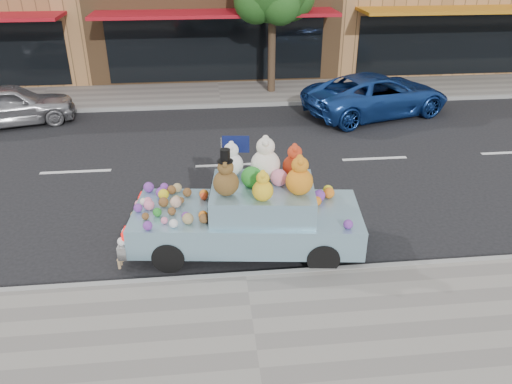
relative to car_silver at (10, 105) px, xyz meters
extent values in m
plane|color=black|center=(6.75, -3.93, -0.66)|extent=(120.00, 120.00, 0.00)
cube|color=gray|center=(6.75, -10.43, -0.60)|extent=(60.00, 3.00, 0.12)
cube|color=gray|center=(6.75, 2.57, -0.60)|extent=(60.00, 3.00, 0.12)
cube|color=gray|center=(6.75, -8.93, -0.59)|extent=(60.00, 0.12, 0.13)
cube|color=gray|center=(6.75, 1.07, -0.59)|extent=(60.00, 0.12, 0.13)
cube|color=black|center=(6.75, 4.05, 0.74)|extent=(8.50, 0.06, 2.40)
cube|color=#A60F1A|center=(6.75, 3.17, 2.24)|extent=(9.00, 1.80, 0.12)
cube|color=black|center=(16.75, 4.05, 0.74)|extent=(8.50, 0.06, 2.40)
cube|color=#C27816|center=(16.75, 3.17, 2.24)|extent=(9.00, 1.80, 0.12)
cylinder|color=#38281C|center=(8.75, 2.57, 0.94)|extent=(0.28, 0.28, 3.20)
sphere|color=#1C4C15|center=(8.15, 2.37, 2.76)|extent=(1.60, 1.60, 1.60)
sphere|color=#1C4C15|center=(8.95, 1.97, 2.66)|extent=(1.40, 1.40, 1.40)
imported|color=#A4A3A8|center=(0.00, 0.00, 0.00)|extent=(4.15, 2.54, 1.32)
imported|color=#1B4195|center=(11.96, -0.27, 0.03)|extent=(5.44, 3.68, 1.39)
cylinder|color=black|center=(8.16, -8.83, -0.36)|extent=(0.62, 0.27, 0.60)
cylinder|color=black|center=(8.35, -7.28, -0.36)|extent=(0.62, 0.27, 0.60)
cylinder|color=black|center=(5.38, -8.49, -0.36)|extent=(0.62, 0.27, 0.60)
cylinder|color=black|center=(5.57, -6.95, -0.36)|extent=(0.62, 0.27, 0.60)
cube|color=#7FAABE|center=(6.87, -7.89, -0.11)|extent=(4.47, 2.20, 0.60)
cube|color=#7FAABE|center=(7.16, -7.92, 0.44)|extent=(2.06, 1.71, 0.50)
cube|color=silver|center=(4.66, -7.62, -0.26)|extent=(0.37, 1.79, 0.26)
cube|color=red|center=(4.63, -8.30, 0.06)|extent=(0.09, 0.29, 0.16)
cube|color=red|center=(4.79, -6.95, 0.06)|extent=(0.09, 0.29, 0.16)
cube|color=black|center=(6.22, -7.81, 0.44)|extent=(0.19, 1.30, 0.40)
sphere|color=brown|center=(6.48, -8.19, 0.92)|extent=(0.47, 0.47, 0.47)
sphere|color=brown|center=(6.48, -8.19, 1.22)|extent=(0.29, 0.29, 0.29)
sphere|color=brown|center=(6.48, -8.29, 1.32)|extent=(0.11, 0.11, 0.11)
sphere|color=brown|center=(6.48, -8.09, 1.32)|extent=(0.11, 0.11, 0.11)
cylinder|color=black|center=(6.48, -8.19, 1.35)|extent=(0.27, 0.27, 0.02)
cylinder|color=black|center=(6.48, -8.19, 1.46)|extent=(0.17, 0.17, 0.22)
sphere|color=beige|center=(7.26, -7.58, 0.97)|extent=(0.56, 0.56, 0.56)
sphere|color=beige|center=(7.26, -7.58, 1.33)|extent=(0.35, 0.35, 0.35)
sphere|color=beige|center=(7.26, -7.70, 1.45)|extent=(0.13, 0.13, 0.13)
sphere|color=beige|center=(7.26, -7.46, 1.45)|extent=(0.13, 0.13, 0.13)
sphere|color=orange|center=(7.77, -8.30, 0.94)|extent=(0.49, 0.49, 0.49)
sphere|color=orange|center=(7.77, -8.30, 1.25)|extent=(0.31, 0.31, 0.31)
sphere|color=orange|center=(7.77, -8.40, 1.35)|extent=(0.12, 0.12, 0.12)
sphere|color=orange|center=(7.77, -8.19, 1.35)|extent=(0.12, 0.12, 0.12)
sphere|color=#B22F13|center=(7.81, -7.59, 0.91)|extent=(0.45, 0.45, 0.45)
sphere|color=#B22F13|center=(7.81, -7.59, 1.20)|extent=(0.28, 0.28, 0.28)
sphere|color=#B22F13|center=(7.81, -7.69, 1.29)|extent=(0.11, 0.11, 0.11)
sphere|color=#B22F13|center=(7.81, -7.50, 1.29)|extent=(0.11, 0.11, 0.11)
sphere|color=white|center=(6.62, -7.40, 0.92)|extent=(0.46, 0.46, 0.46)
sphere|color=white|center=(6.62, -7.40, 1.22)|extent=(0.29, 0.29, 0.29)
sphere|color=white|center=(6.62, -7.50, 1.31)|extent=(0.11, 0.11, 0.11)
sphere|color=white|center=(6.62, -7.30, 1.31)|extent=(0.11, 0.11, 0.11)
sphere|color=#F9AC1B|center=(7.10, -8.47, 0.88)|extent=(0.38, 0.38, 0.38)
sphere|color=#F9AC1B|center=(7.10, -8.47, 1.12)|extent=(0.23, 0.23, 0.23)
sphere|color=#F9AC1B|center=(7.10, -8.55, 1.20)|extent=(0.09, 0.09, 0.09)
sphere|color=#F9AC1B|center=(7.10, -8.39, 1.20)|extent=(0.09, 0.09, 0.09)
sphere|color=#227C23|center=(6.97, -7.90, 0.87)|extent=(0.40, 0.40, 0.40)
sphere|color=#D46A88|center=(7.47, -7.91, 0.84)|extent=(0.32, 0.32, 0.32)
sphere|color=brown|center=(5.43, -7.10, 0.28)|extent=(0.18, 0.18, 0.18)
sphere|color=brown|center=(5.74, -7.23, 0.28)|extent=(0.18, 0.18, 0.18)
sphere|color=#692E8D|center=(5.27, -6.93, 0.27)|extent=(0.17, 0.17, 0.17)
sphere|color=#692E8D|center=(4.83, -7.76, 0.27)|extent=(0.17, 0.17, 0.17)
sphere|color=gold|center=(5.28, -7.30, 0.30)|extent=(0.21, 0.21, 0.21)
sphere|color=#692E8D|center=(5.73, -8.15, 0.27)|extent=(0.16, 0.16, 0.16)
sphere|color=#D46A88|center=(5.03, -7.70, 0.29)|extent=(0.20, 0.20, 0.20)
sphere|color=brown|center=(5.46, -7.94, 0.27)|extent=(0.15, 0.15, 0.15)
sphere|color=#927C50|center=(5.77, -8.29, 0.29)|extent=(0.21, 0.21, 0.21)
sphere|color=beige|center=(4.91, -7.50, 0.26)|extent=(0.15, 0.15, 0.15)
sphere|color=#927C50|center=(5.53, -7.01, 0.28)|extent=(0.19, 0.19, 0.19)
sphere|color=red|center=(6.07, -7.40, 0.27)|extent=(0.16, 0.16, 0.16)
sphere|color=silver|center=(5.51, -8.39, 0.27)|extent=(0.16, 0.16, 0.16)
sphere|color=brown|center=(5.29, -7.61, 0.29)|extent=(0.19, 0.19, 0.19)
sphere|color=brown|center=(6.05, -8.29, 0.28)|extent=(0.18, 0.18, 0.18)
sphere|color=#227C23|center=(5.20, -7.96, 0.27)|extent=(0.17, 0.17, 0.17)
sphere|color=orange|center=(6.04, -8.18, 0.28)|extent=(0.18, 0.18, 0.18)
sphere|color=#692E8D|center=(5.22, -7.22, 0.30)|extent=(0.21, 0.21, 0.21)
sphere|color=brown|center=(4.99, -8.06, 0.26)|extent=(0.14, 0.14, 0.14)
sphere|color=brown|center=(5.62, -7.50, 0.26)|extent=(0.13, 0.13, 0.13)
sphere|color=#927C50|center=(5.53, -7.50, 0.27)|extent=(0.17, 0.17, 0.17)
sphere|color=red|center=(5.52, -7.61, 0.26)|extent=(0.14, 0.14, 0.14)
sphere|color=#692E8D|center=(4.96, -6.95, 0.30)|extent=(0.21, 0.21, 0.21)
sphere|color=#692E8D|center=(5.06, -8.43, 0.28)|extent=(0.17, 0.17, 0.17)
sphere|color=#692E8D|center=(4.99, -7.67, 0.26)|extent=(0.15, 0.15, 0.15)
sphere|color=#D46A88|center=(5.34, -8.25, 0.26)|extent=(0.13, 0.13, 0.13)
sphere|color=#D46A88|center=(4.99, -7.50, 0.27)|extent=(0.16, 0.16, 0.16)
sphere|color=orange|center=(6.07, -7.34, 0.28)|extent=(0.18, 0.18, 0.18)
sphere|color=#D8A88C|center=(5.53, -7.68, 0.31)|extent=(0.22, 0.22, 0.22)
sphere|color=silver|center=(4.57, -8.39, -0.05)|extent=(0.16, 0.16, 0.16)
sphere|color=#692E8D|center=(4.72, -7.12, -0.06)|extent=(0.14, 0.14, 0.14)
sphere|color=silver|center=(4.61, -8.07, -0.05)|extent=(0.17, 0.17, 0.17)
sphere|color=#927C50|center=(4.68, -7.44, -0.06)|extent=(0.15, 0.15, 0.15)
sphere|color=brown|center=(4.76, -6.81, -0.06)|extent=(0.15, 0.15, 0.15)
sphere|color=#D46A88|center=(4.73, -7.02, -0.05)|extent=(0.17, 0.17, 0.17)
sphere|color=orange|center=(8.22, -7.87, 0.28)|extent=(0.18, 0.18, 0.18)
sphere|color=orange|center=(8.53, -7.59, 0.30)|extent=(0.22, 0.22, 0.22)
sphere|color=#692E8D|center=(8.59, -8.76, 0.28)|extent=(0.17, 0.17, 0.17)
sphere|color=#692E8D|center=(8.30, -7.70, 0.31)|extent=(0.24, 0.24, 0.24)
sphere|color=gold|center=(8.54, -7.45, 0.29)|extent=(0.20, 0.20, 0.20)
cylinder|color=#997A54|center=(4.48, -8.46, -0.49)|extent=(0.06, 0.06, 0.17)
sphere|color=#997A54|center=(4.48, -8.46, -0.40)|extent=(0.07, 0.07, 0.07)
cylinder|color=#997A54|center=(4.50, -8.34, -0.49)|extent=(0.06, 0.06, 0.17)
sphere|color=#997A54|center=(4.50, -8.34, -0.40)|extent=(0.07, 0.07, 0.07)
cylinder|color=#997A54|center=(4.51, -8.23, -0.49)|extent=(0.06, 0.06, 0.17)
sphere|color=#997A54|center=(4.51, -8.23, -0.40)|extent=(0.07, 0.07, 0.07)
cylinder|color=#997A54|center=(4.52, -8.12, -0.49)|extent=(0.06, 0.06, 0.17)
sphere|color=#997A54|center=(4.52, -8.12, -0.40)|extent=(0.07, 0.07, 0.07)
cylinder|color=#997A54|center=(4.54, -8.01, -0.49)|extent=(0.06, 0.06, 0.17)
sphere|color=#997A54|center=(4.54, -8.01, -0.40)|extent=(0.07, 0.07, 0.07)
cylinder|color=#997A54|center=(4.55, -7.89, -0.49)|extent=(0.06, 0.06, 0.17)
sphere|color=#997A54|center=(4.55, -7.89, -0.40)|extent=(0.07, 0.07, 0.07)
cylinder|color=#997A54|center=(4.56, -7.78, -0.49)|extent=(0.06, 0.06, 0.17)
sphere|color=#997A54|center=(4.56, -7.78, -0.40)|extent=(0.07, 0.07, 0.07)
cylinder|color=#997A54|center=(4.58, -7.67, -0.49)|extent=(0.06, 0.06, 0.17)
sphere|color=#997A54|center=(4.58, -7.67, -0.40)|extent=(0.07, 0.07, 0.07)
cylinder|color=#997A54|center=(4.59, -7.56, -0.49)|extent=(0.06, 0.06, 0.17)
sphere|color=#997A54|center=(4.59, -7.56, -0.40)|extent=(0.07, 0.07, 0.07)
cylinder|color=#997A54|center=(4.60, -7.44, -0.49)|extent=(0.06, 0.06, 0.17)
sphere|color=#997A54|center=(4.60, -7.44, -0.40)|extent=(0.07, 0.07, 0.07)
cylinder|color=#997A54|center=(4.62, -7.33, -0.49)|extent=(0.06, 0.06, 0.17)
sphere|color=#997A54|center=(4.62, -7.33, -0.40)|extent=(0.07, 0.07, 0.07)
cylinder|color=#997A54|center=(4.63, -7.22, -0.49)|extent=(0.06, 0.06, 0.17)
sphere|color=#997A54|center=(4.63, -7.22, -0.40)|extent=(0.07, 0.07, 0.07)
cylinder|color=#997A54|center=(4.64, -7.11, -0.49)|extent=(0.06, 0.06, 0.17)
sphere|color=#997A54|center=(4.64, -7.11, -0.40)|extent=(0.07, 0.07, 0.07)
cylinder|color=#997A54|center=(4.66, -6.99, -0.49)|extent=(0.06, 0.06, 0.17)
sphere|color=#997A54|center=(4.66, -6.99, -0.40)|extent=(0.07, 0.07, 0.07)
cylinder|color=#997A54|center=(4.67, -6.88, -0.49)|extent=(0.06, 0.06, 0.17)
sphere|color=#997A54|center=(4.67, -6.88, -0.40)|extent=(0.07, 0.07, 0.07)
cylinder|color=#997A54|center=(4.68, -6.77, -0.49)|extent=(0.06, 0.06, 0.17)
sphere|color=#997A54|center=(4.68, -6.77, -0.40)|extent=(0.07, 0.07, 0.07)
cylinder|color=silver|center=(6.45, -7.18, 1.04)|extent=(0.02, 0.02, 0.70)
cube|color=#0C1447|center=(6.73, -7.19, 1.25)|extent=(0.52, 0.08, 0.34)
camera|label=1|loc=(6.16, -16.11, 4.85)|focal=35.00mm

